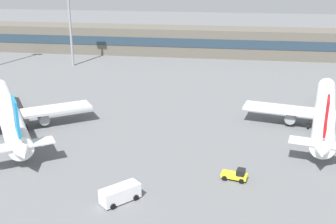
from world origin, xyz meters
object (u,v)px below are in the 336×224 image
Objects in this scene: airplane_near at (8,112)px; baggage_tug_yellow at (236,175)px; floodlight_tower_west at (69,13)px; airplane_mid at (325,111)px; service_van_white at (120,194)px.

baggage_tug_yellow is at bearing -17.86° from airplane_near.
airplane_near is 1.37× the size of floodlight_tower_west.
floodlight_tower_west is at bearing 127.13° from baggage_tug_yellow.
airplane_mid is (57.46, 9.83, -0.04)m from airplane_near.
airplane_mid is at bearing 55.00° from baggage_tug_yellow.
floodlight_tower_west reaches higher than baggage_tug_yellow.
airplane_near is 0.88× the size of airplane_mid.
airplane_mid is 43.79m from service_van_white.
service_van_white is (-30.83, -31.02, -2.07)m from airplane_mid.
floodlight_tower_west reaches higher than airplane_mid.
floodlight_tower_west is at bearing 97.91° from airplane_near.
floodlight_tower_west is (-64.47, 40.65, 12.35)m from airplane_mid.
baggage_tug_yellow is at bearing 28.34° from service_van_white.
floodlight_tower_west reaches higher than service_van_white.
baggage_tug_yellow is at bearing -125.00° from airplane_mid.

